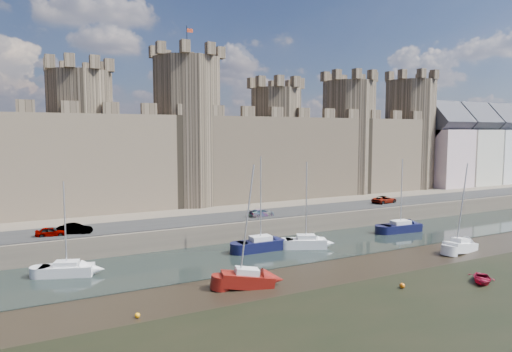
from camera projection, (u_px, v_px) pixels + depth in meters
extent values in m
plane|color=black|center=(399.00, 342.00, 30.38)|extent=(160.00, 160.00, 0.00)
cube|color=black|center=(243.00, 256.00, 51.59)|extent=(160.00, 12.00, 0.08)
cube|color=#4C443A|center=(157.00, 202.00, 83.30)|extent=(160.00, 60.00, 2.50)
cube|color=black|center=(210.00, 219.00, 60.19)|extent=(160.00, 7.00, 0.10)
cube|color=#42382B|center=(177.00, 161.00, 71.91)|extent=(100.00, 9.00, 14.00)
cylinder|color=#42382B|center=(82.00, 143.00, 65.22)|extent=(9.00, 9.00, 20.00)
cylinder|color=#42382B|center=(188.00, 132.00, 72.40)|extent=(11.00, 11.00, 23.00)
cylinder|color=black|center=(187.00, 42.00, 71.07)|extent=(0.10, 0.10, 5.00)
cube|color=#A22F15|center=(190.00, 31.00, 71.13)|extent=(1.00, 0.03, 0.60)
cylinder|color=#42382B|center=(276.00, 144.00, 79.91)|extent=(9.00, 9.00, 19.00)
cylinder|color=#42382B|center=(348.00, 137.00, 87.14)|extent=(10.00, 10.00, 21.00)
cylinder|color=#42382B|center=(410.00, 135.00, 94.41)|extent=(10.00, 10.00, 22.00)
cube|color=beige|center=(444.00, 158.00, 96.78)|extent=(8.50, 9.00, 12.00)
cube|color=#38383F|center=(445.00, 122.00, 96.06)|extent=(8.50, 9.05, 9.05)
cube|color=beige|center=(472.00, 157.00, 100.90)|extent=(8.50, 9.00, 12.00)
cube|color=#38383F|center=(473.00, 123.00, 100.18)|extent=(8.50, 9.05, 9.05)
cube|color=silver|center=(498.00, 156.00, 105.02)|extent=(8.50, 9.00, 12.00)
cube|color=#38383F|center=(500.00, 123.00, 104.30)|extent=(8.50, 9.05, 9.05)
imported|color=gray|center=(51.00, 232.00, 50.14)|extent=(3.32, 1.77, 1.07)
imported|color=gray|center=(75.00, 229.00, 51.32)|extent=(3.93, 2.45, 1.22)
imported|color=gray|center=(262.00, 213.00, 62.04)|extent=(3.80, 1.77, 1.07)
imported|color=gray|center=(384.00, 200.00, 73.55)|extent=(4.70, 2.69, 1.23)
cube|color=silver|center=(67.00, 271.00, 44.18)|extent=(5.28, 3.44, 1.00)
cube|color=silver|center=(67.00, 263.00, 44.11)|extent=(2.51, 1.99, 0.46)
cylinder|color=silver|center=(65.00, 224.00, 43.74)|extent=(0.14, 0.14, 8.20)
cube|color=black|center=(261.00, 245.00, 53.59)|extent=(5.58, 2.22, 1.21)
cube|color=silver|center=(261.00, 238.00, 53.50)|extent=(2.48, 1.54, 0.55)
cylinder|color=silver|center=(261.00, 199.00, 53.06)|extent=(0.14, 0.14, 9.92)
cube|color=white|center=(306.00, 244.00, 54.69)|extent=(5.15, 3.70, 1.13)
cube|color=silver|center=(306.00, 237.00, 54.61)|extent=(2.49, 2.08, 0.51)
cylinder|color=silver|center=(306.00, 201.00, 54.19)|extent=(0.14, 0.14, 9.25)
cube|color=black|center=(400.00, 228.00, 63.72)|extent=(6.02, 2.82, 1.11)
cube|color=silver|center=(401.00, 222.00, 63.64)|extent=(2.73, 1.83, 0.51)
cylinder|color=silver|center=(401.00, 192.00, 63.23)|extent=(0.14, 0.14, 9.11)
cube|color=maroon|center=(247.00, 281.00, 41.09)|extent=(5.08, 3.07, 1.21)
cube|color=silver|center=(247.00, 271.00, 41.01)|extent=(2.39, 1.82, 0.55)
cylinder|color=silver|center=(247.00, 220.00, 40.56)|extent=(0.14, 0.14, 9.91)
cube|color=silver|center=(460.00, 247.00, 53.29)|extent=(5.08, 2.71, 1.13)
cube|color=silver|center=(461.00, 240.00, 53.21)|extent=(2.34, 1.68, 0.51)
cylinder|color=silver|center=(462.00, 203.00, 52.80)|extent=(0.14, 0.14, 9.27)
imported|color=maroon|center=(482.00, 279.00, 42.32)|extent=(4.11, 3.93, 0.69)
sphere|color=#F9990B|center=(137.00, 315.00, 34.30)|extent=(0.40, 0.40, 0.40)
sphere|color=#D86009|center=(402.00, 286.00, 40.85)|extent=(0.48, 0.48, 0.48)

